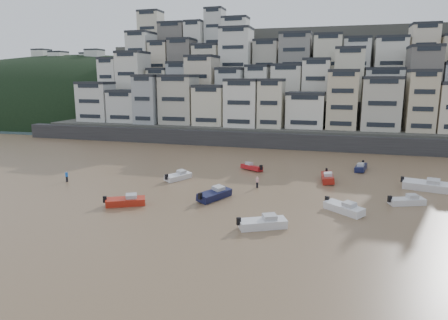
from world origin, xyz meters
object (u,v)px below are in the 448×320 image
(boat_e, at_px, (328,176))
(person_blue, at_px, (67,176))
(boat_c, at_px, (215,193))
(boat_i, at_px, (361,166))
(person_pink, at_px, (257,182))
(boat_j, at_px, (126,200))
(boat_h, at_px, (252,167))
(boat_g, at_px, (426,184))
(boat_a, at_px, (263,222))
(boat_b, at_px, (344,207))
(boat_d, at_px, (407,200))
(boat_f, at_px, (178,176))

(boat_e, height_order, person_blue, person_blue)
(boat_c, distance_m, boat_i, 30.01)
(boat_e, distance_m, person_pink, 11.79)
(boat_j, bearing_deg, boat_c, 3.15)
(boat_h, bearing_deg, person_pink, 136.39)
(person_pink, bearing_deg, boat_i, 46.36)
(boat_g, height_order, person_pink, boat_g)
(boat_e, bearing_deg, boat_g, 78.62)
(boat_a, distance_m, person_blue, 34.43)
(boat_g, relative_size, person_pink, 3.78)
(boat_h, distance_m, boat_j, 26.13)
(boat_b, bearing_deg, person_pink, -174.14)
(boat_a, xyz_separation_m, boat_d, (16.03, 13.01, -0.09))
(boat_a, bearing_deg, person_blue, 133.99)
(boat_d, distance_m, boat_j, 35.46)
(boat_e, xyz_separation_m, person_pink, (-9.75, -6.63, 0.07))
(boat_d, relative_size, boat_j, 0.93)
(boat_a, distance_m, boat_g, 28.63)
(boat_f, height_order, boat_g, boat_g)
(boat_a, relative_size, person_blue, 3.20)
(person_pink, bearing_deg, boat_d, -7.64)
(boat_b, height_order, boat_d, boat_b)
(boat_c, height_order, boat_h, boat_c)
(boat_e, relative_size, boat_i, 1.11)
(person_blue, bearing_deg, boat_a, -18.48)
(person_blue, bearing_deg, boat_j, -28.57)
(boat_c, relative_size, person_blue, 3.39)
(boat_j, relative_size, person_pink, 3.03)
(boat_f, relative_size, boat_h, 1.12)
(boat_c, xyz_separation_m, person_blue, (-24.60, 2.31, 0.07))
(boat_a, xyz_separation_m, person_pink, (-3.74, 15.66, 0.11))
(boat_b, xyz_separation_m, person_blue, (-40.99, 3.28, 0.12))
(boat_b, relative_size, boat_j, 1.04)
(boat_a, xyz_separation_m, boat_f, (-16.57, 16.74, -0.07))
(boat_c, distance_m, boat_f, 11.78)
(boat_e, relative_size, boat_h, 1.28)
(boat_a, height_order, boat_b, boat_a)
(boat_j, xyz_separation_m, person_blue, (-14.69, 8.00, 0.15))
(boat_d, height_order, boat_e, boat_e)
(boat_b, height_order, boat_f, boat_b)
(boat_f, distance_m, boat_h, 13.80)
(boat_e, relative_size, boat_g, 0.89)
(boat_c, height_order, boat_d, boat_c)
(boat_a, distance_m, boat_b, 11.30)
(boat_g, relative_size, person_blue, 3.78)
(boat_e, distance_m, person_blue, 40.31)
(boat_c, relative_size, boat_f, 1.16)
(boat_a, distance_m, boat_i, 33.48)
(boat_b, relative_size, person_blue, 3.15)
(boat_c, xyz_separation_m, boat_j, (-9.91, -5.69, -0.09))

